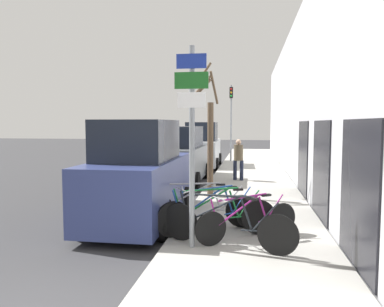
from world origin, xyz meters
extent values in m
plane|color=#333335|center=(0.00, 11.20, 0.00)|extent=(80.00, 80.00, 0.00)
cube|color=#9E9B93|center=(2.60, 14.00, 0.07)|extent=(3.20, 32.00, 0.15)
cube|color=#BCBCC1|center=(4.35, 14.00, 3.25)|extent=(0.20, 32.00, 6.50)
cube|color=black|center=(4.23, 2.88, 1.31)|extent=(0.03, 2.01, 2.31)
cube|color=black|center=(4.23, 6.01, 1.31)|extent=(0.03, 2.01, 2.31)
cube|color=black|center=(4.23, 9.14, 1.31)|extent=(0.03, 2.01, 2.31)
cylinder|color=gray|center=(1.55, 3.41, 1.95)|extent=(0.10, 0.10, 3.60)
cube|color=navy|center=(1.55, 3.35, 3.47)|extent=(0.53, 0.02, 0.25)
cube|color=#19591E|center=(1.55, 3.35, 3.14)|extent=(0.60, 0.02, 0.29)
cube|color=white|center=(1.55, 3.35, 2.80)|extent=(0.50, 0.02, 0.27)
cylinder|color=black|center=(1.27, 3.75, 0.51)|extent=(0.70, 0.25, 0.72)
cylinder|color=black|center=(3.06, 3.18, 0.51)|extent=(0.70, 0.25, 0.72)
cylinder|color=black|center=(1.94, 3.54, 0.84)|extent=(1.01, 0.35, 0.59)
cylinder|color=black|center=(2.03, 3.51, 1.09)|extent=(1.18, 0.40, 0.09)
cylinder|color=black|center=(2.52, 3.35, 0.82)|extent=(0.22, 0.10, 0.52)
cylinder|color=black|center=(2.75, 3.28, 0.54)|extent=(0.64, 0.23, 0.08)
cylinder|color=black|center=(2.84, 3.25, 0.79)|extent=(0.48, 0.18, 0.58)
cylinder|color=black|center=(1.36, 3.72, 0.82)|extent=(0.22, 0.10, 0.62)
cube|color=black|center=(2.61, 3.33, 1.09)|extent=(0.21, 0.14, 0.04)
cylinder|color=#99999E|center=(1.45, 3.69, 1.12)|extent=(0.16, 0.43, 0.02)
cylinder|color=black|center=(1.88, 3.51, 0.47)|extent=(0.55, 0.40, 0.64)
cylinder|color=black|center=(3.23, 4.46, 0.47)|extent=(0.55, 0.40, 0.64)
cylinder|color=#8C1E72|center=(2.39, 3.87, 0.77)|extent=(0.78, 0.56, 0.53)
cylinder|color=#8C1E72|center=(2.46, 3.91, 0.99)|extent=(0.90, 0.64, 0.08)
cylinder|color=#8C1E72|center=(2.83, 4.17, 0.74)|extent=(0.18, 0.14, 0.46)
cylinder|color=#8C1E72|center=(3.00, 4.29, 0.50)|extent=(0.49, 0.36, 0.08)
cylinder|color=#8C1E72|center=(3.06, 4.34, 0.72)|extent=(0.37, 0.27, 0.52)
cylinder|color=#8C1E72|center=(1.95, 3.56, 0.74)|extent=(0.18, 0.14, 0.56)
cube|color=black|center=(2.89, 4.22, 0.99)|extent=(0.21, 0.18, 0.04)
cylinder|color=#99999E|center=(2.02, 3.61, 1.02)|extent=(0.27, 0.37, 0.02)
cylinder|color=black|center=(1.10, 3.98, 0.51)|extent=(0.70, 0.20, 0.71)
cylinder|color=black|center=(2.76, 4.37, 0.51)|extent=(0.70, 0.20, 0.71)
cylinder|color=#197233|center=(1.72, 4.12, 0.84)|extent=(0.94, 0.25, 0.58)
cylinder|color=#197233|center=(1.81, 4.14, 1.09)|extent=(1.09, 0.29, 0.09)
cylinder|color=#197233|center=(2.26, 4.25, 0.81)|extent=(0.21, 0.08, 0.51)
cylinder|color=#197233|center=(2.47, 4.30, 0.53)|extent=(0.59, 0.17, 0.08)
cylinder|color=#197233|center=(2.55, 4.32, 0.78)|extent=(0.44, 0.13, 0.57)
cylinder|color=#197233|center=(1.18, 4.00, 0.81)|extent=(0.20, 0.08, 0.61)
cube|color=black|center=(2.35, 4.27, 1.08)|extent=(0.21, 0.12, 0.04)
cylinder|color=#99999E|center=(1.27, 4.01, 1.11)|extent=(0.12, 0.43, 0.02)
cylinder|color=black|center=(1.09, 3.91, 0.50)|extent=(0.61, 0.40, 0.70)
cylinder|color=black|center=(2.59, 4.83, 0.50)|extent=(0.61, 0.40, 0.70)
cylinder|color=#1E4799|center=(1.65, 4.26, 0.82)|extent=(0.86, 0.55, 0.57)
cylinder|color=#1E4799|center=(1.72, 4.30, 1.07)|extent=(0.99, 0.63, 0.09)
cylinder|color=#1E4799|center=(2.14, 4.56, 0.80)|extent=(0.20, 0.14, 0.50)
cylinder|color=#1E4799|center=(2.32, 4.67, 0.53)|extent=(0.54, 0.35, 0.08)
cylinder|color=#1E4799|center=(2.40, 4.72, 0.77)|extent=(0.41, 0.27, 0.56)
cylinder|color=#1E4799|center=(1.16, 3.96, 0.80)|extent=(0.19, 0.14, 0.60)
cube|color=black|center=(2.21, 4.60, 1.06)|extent=(0.21, 0.17, 0.04)
cylinder|color=#99999E|center=(1.24, 4.00, 1.10)|extent=(0.25, 0.39, 0.02)
cylinder|color=black|center=(0.56, 4.78, 0.51)|extent=(0.71, 0.06, 0.71)
cylinder|color=black|center=(2.41, 4.84, 0.51)|extent=(0.71, 0.06, 0.71)
cylinder|color=#B7B7BC|center=(1.25, 4.80, 0.83)|extent=(1.04, 0.07, 0.58)
cylinder|color=#B7B7BC|center=(1.35, 4.80, 1.08)|extent=(1.21, 0.08, 0.09)
cylinder|color=#B7B7BC|center=(1.86, 4.82, 0.81)|extent=(0.22, 0.04, 0.51)
cylinder|color=#B7B7BC|center=(2.09, 4.83, 0.53)|extent=(0.65, 0.05, 0.08)
cylinder|color=#B7B7BC|center=(2.18, 4.83, 0.78)|extent=(0.49, 0.04, 0.57)
cylinder|color=#B7B7BC|center=(0.65, 4.78, 0.81)|extent=(0.22, 0.04, 0.61)
cube|color=black|center=(1.95, 4.82, 1.08)|extent=(0.20, 0.09, 0.04)
cylinder|color=#99999E|center=(0.74, 4.78, 1.11)|extent=(0.04, 0.44, 0.02)
cube|color=navy|center=(-0.03, 5.43, 0.86)|extent=(1.74, 4.29, 1.36)
cube|color=black|center=(-0.03, 5.26, 2.01)|extent=(1.56, 2.24, 0.93)
cylinder|color=black|center=(-0.90, 6.76, 0.33)|extent=(0.22, 0.66, 0.66)
cylinder|color=black|center=(0.83, 6.77, 0.33)|extent=(0.22, 0.66, 0.66)
cylinder|color=black|center=(-0.89, 4.10, 0.33)|extent=(0.22, 0.66, 0.66)
cylinder|color=black|center=(0.84, 4.11, 0.33)|extent=(0.22, 0.66, 0.66)
cube|color=#51565B|center=(-0.27, 11.52, 0.82)|extent=(1.91, 4.76, 1.28)
cube|color=black|center=(-0.27, 11.33, 1.87)|extent=(1.71, 2.48, 0.81)
cylinder|color=black|center=(-1.21, 13.00, 0.33)|extent=(0.22, 0.66, 0.66)
cylinder|color=black|center=(0.68, 12.99, 0.33)|extent=(0.22, 0.66, 0.66)
cylinder|color=black|center=(-1.22, 10.06, 0.33)|extent=(0.22, 0.66, 0.66)
cylinder|color=black|center=(0.66, 10.05, 0.33)|extent=(0.22, 0.66, 0.66)
cube|color=#B2B7BC|center=(-0.03, 17.15, 0.83)|extent=(1.84, 4.84, 1.29)
cube|color=black|center=(-0.03, 16.96, 1.96)|extent=(1.60, 2.54, 0.98)
cylinder|color=black|center=(-0.93, 18.61, 0.33)|extent=(0.24, 0.66, 0.65)
cylinder|color=black|center=(0.77, 18.67, 0.33)|extent=(0.24, 0.66, 0.65)
cylinder|color=black|center=(-0.84, 15.64, 0.33)|extent=(0.24, 0.66, 0.65)
cylinder|color=black|center=(0.86, 15.70, 0.33)|extent=(0.24, 0.66, 0.65)
cylinder|color=#1E2338|center=(2.24, 11.60, 0.54)|extent=(0.15, 0.15, 0.78)
cylinder|color=#1E2338|center=(1.98, 11.70, 0.54)|extent=(0.15, 0.15, 0.78)
cylinder|color=brown|center=(2.11, 11.65, 1.24)|extent=(0.36, 0.36, 0.62)
sphere|color=tan|center=(2.11, 11.65, 1.66)|extent=(0.21, 0.21, 0.21)
cylinder|color=brown|center=(1.37, 8.17, 1.59)|extent=(0.19, 0.19, 2.87)
cylinder|color=brown|center=(1.44, 8.46, 3.49)|extent=(0.24, 0.67, 0.97)
cylinder|color=brown|center=(0.98, 8.09, 3.62)|extent=(0.84, 0.24, 1.22)
cylinder|color=brown|center=(1.06, 8.09, 3.37)|extent=(0.69, 0.25, 0.73)
cylinder|color=brown|center=(1.07, 7.95, 3.42)|extent=(0.68, 0.53, 0.84)
cylinder|color=gray|center=(1.41, 19.23, 2.40)|extent=(0.10, 0.10, 4.50)
cube|color=black|center=(1.41, 19.13, 4.20)|extent=(0.20, 0.16, 0.64)
sphere|color=red|center=(1.41, 19.04, 4.40)|extent=(0.11, 0.11, 0.11)
sphere|color=orange|center=(1.41, 19.04, 4.20)|extent=(0.11, 0.11, 0.11)
sphere|color=green|center=(1.41, 19.04, 4.00)|extent=(0.11, 0.11, 0.11)
camera|label=1|loc=(2.59, -3.16, 2.40)|focal=35.00mm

